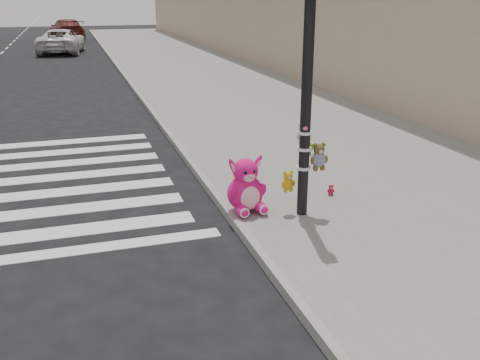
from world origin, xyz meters
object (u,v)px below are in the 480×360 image
object	(u,v)px
pink_bunny	(246,189)
red_teddy	(331,190)
signal_pole	(307,108)
car_white_near	(61,41)

from	to	relation	value
pink_bunny	red_teddy	size ratio (longest dim) A/B	4.85
pink_bunny	red_teddy	xyz separation A→B (m)	(1.60, 0.23, -0.28)
signal_pole	car_white_near	bearing A→B (deg)	97.38
signal_pole	red_teddy	world-z (taller)	signal_pole
signal_pole	red_teddy	size ratio (longest dim) A/B	21.46
red_teddy	car_white_near	xyz separation A→B (m)	(-4.38, 27.22, 0.48)
signal_pole	red_teddy	distance (m)	1.86
signal_pole	pink_bunny	distance (m)	1.58
signal_pole	car_white_near	size ratio (longest dim) A/B	0.78
pink_bunny	car_white_near	xyz separation A→B (m)	(-2.78, 27.44, 0.20)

